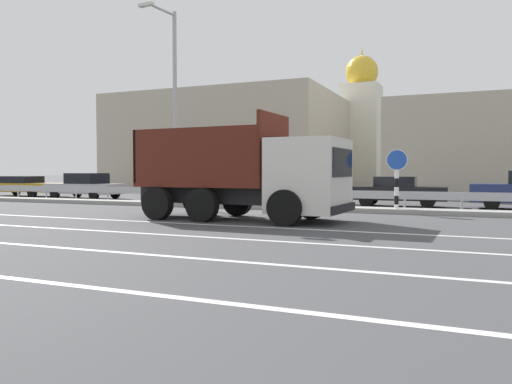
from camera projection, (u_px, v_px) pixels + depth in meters
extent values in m
plane|color=#424244|center=(255.00, 212.00, 18.98)|extent=(320.00, 320.00, 0.00)
cube|color=silver|center=(213.00, 225.00, 14.47)|extent=(64.81, 0.16, 0.01)
cube|color=silver|center=(165.00, 235.00, 12.20)|extent=(64.81, 0.16, 0.01)
cube|color=silver|center=(91.00, 250.00, 9.81)|extent=(64.81, 0.16, 0.01)
cube|color=gray|center=(271.00, 207.00, 20.51)|extent=(35.65, 1.10, 0.18)
cube|color=#9EA0A5|center=(281.00, 193.00, 21.53)|extent=(64.81, 0.04, 0.32)
cylinder|color=#ADADB2|center=(18.00, 194.00, 27.66)|extent=(0.09, 0.09, 0.62)
cylinder|color=#ADADB2|center=(46.00, 195.00, 26.84)|extent=(0.09, 0.09, 0.62)
cylinder|color=#ADADB2|center=(76.00, 195.00, 26.03)|extent=(0.09, 0.09, 0.62)
cylinder|color=#ADADB2|center=(108.00, 196.00, 25.21)|extent=(0.09, 0.09, 0.62)
cylinder|color=#ADADB2|center=(142.00, 197.00, 24.40)|extent=(0.09, 0.09, 0.62)
cylinder|color=#ADADB2|center=(178.00, 198.00, 23.58)|extent=(0.09, 0.09, 0.62)
cylinder|color=#ADADB2|center=(217.00, 199.00, 22.77)|extent=(0.09, 0.09, 0.62)
cylinder|color=#ADADB2|center=(259.00, 200.00, 21.95)|extent=(0.09, 0.09, 0.62)
cylinder|color=#ADADB2|center=(303.00, 201.00, 21.14)|extent=(0.09, 0.09, 0.62)
cylinder|color=#ADADB2|center=(352.00, 202.00, 20.32)|extent=(0.09, 0.09, 0.62)
cylinder|color=#ADADB2|center=(405.00, 203.00, 19.51)|extent=(0.09, 0.09, 0.62)
cylinder|color=#ADADB2|center=(462.00, 205.00, 18.69)|extent=(0.09, 0.09, 0.62)
cube|color=silver|center=(309.00, 176.00, 15.05)|extent=(2.12, 2.49, 2.22)
cube|color=black|center=(343.00, 163.00, 14.60)|extent=(0.09, 2.09, 0.83)
cube|color=black|center=(344.00, 208.00, 14.64)|extent=(0.17, 2.38, 0.24)
cube|color=black|center=(211.00, 195.00, 16.52)|extent=(4.81, 1.48, 0.53)
cube|color=#511E14|center=(211.00, 185.00, 16.50)|extent=(4.65, 2.47, 0.12)
cube|color=#511E14|center=(227.00, 157.00, 17.48)|extent=(4.58, 0.24, 1.75)
cube|color=#511E14|center=(193.00, 156.00, 15.45)|extent=(4.58, 0.24, 1.75)
cube|color=#511E14|center=(274.00, 149.00, 15.51)|extent=(0.17, 2.34, 2.18)
cube|color=#511E14|center=(156.00, 157.00, 17.41)|extent=(0.17, 2.34, 1.75)
cylinder|color=black|center=(312.00, 203.00, 16.30)|extent=(1.05, 0.35, 1.04)
cylinder|color=black|center=(285.00, 208.00, 14.14)|extent=(1.05, 0.35, 1.04)
cylinder|color=black|center=(237.00, 201.00, 17.46)|extent=(1.05, 0.35, 1.04)
cylinder|color=black|center=(202.00, 205.00, 15.30)|extent=(1.05, 0.35, 1.04)
cylinder|color=black|center=(197.00, 200.00, 18.16)|extent=(1.05, 0.35, 1.04)
cylinder|color=black|center=(157.00, 204.00, 16.00)|extent=(1.05, 0.35, 1.04)
cylinder|color=white|center=(396.00, 209.00, 18.53)|extent=(0.16, 0.16, 0.32)
cylinder|color=black|center=(396.00, 200.00, 18.52)|extent=(0.16, 0.16, 0.32)
cylinder|color=white|center=(397.00, 191.00, 18.51)|extent=(0.16, 0.16, 0.32)
cylinder|color=black|center=(397.00, 183.00, 18.49)|extent=(0.16, 0.16, 0.32)
cylinder|color=white|center=(397.00, 174.00, 18.48)|extent=(0.16, 0.16, 0.32)
cylinder|color=#1E4CB2|center=(397.00, 160.00, 18.46)|extent=(0.72, 0.03, 0.72)
cylinder|color=white|center=(397.00, 160.00, 18.46)|extent=(0.78, 0.02, 0.78)
cylinder|color=#ADADB2|center=(175.00, 110.00, 21.95)|extent=(0.18, 0.18, 8.53)
cylinder|color=#ADADB2|center=(161.00, 9.00, 20.96)|extent=(0.26, 1.85, 0.10)
cube|color=silver|center=(146.00, 5.00, 20.15)|extent=(0.72, 0.26, 0.12)
cube|color=#B27A14|center=(24.00, 187.00, 31.22)|extent=(5.00, 2.29, 0.54)
cube|color=black|center=(22.00, 180.00, 31.25)|extent=(2.17, 1.84, 0.42)
cylinder|color=black|center=(54.00, 191.00, 31.61)|extent=(0.61, 0.24, 0.60)
cylinder|color=black|center=(32.00, 192.00, 29.88)|extent=(0.61, 0.24, 0.60)
cylinder|color=black|center=(16.00, 191.00, 32.59)|extent=(0.61, 0.24, 0.60)
cube|color=#A3A3A8|center=(85.00, 188.00, 28.56)|extent=(4.81, 1.99, 0.56)
cube|color=black|center=(87.00, 178.00, 28.47)|extent=(2.06, 1.65, 0.60)
cylinder|color=black|center=(55.00, 193.00, 28.44)|extent=(0.61, 0.23, 0.60)
cylinder|color=black|center=(77.00, 192.00, 29.96)|extent=(0.61, 0.23, 0.60)
cylinder|color=black|center=(94.00, 194.00, 27.17)|extent=(0.61, 0.23, 0.60)
cylinder|color=black|center=(115.00, 193.00, 28.69)|extent=(0.61, 0.23, 0.60)
cube|color=maroon|center=(192.00, 189.00, 26.56)|extent=(4.80, 2.03, 0.60)
cube|color=black|center=(190.00, 180.00, 26.60)|extent=(2.06, 1.66, 0.44)
cylinder|color=black|center=(224.00, 195.00, 26.67)|extent=(0.61, 0.24, 0.60)
cylinder|color=black|center=(207.00, 196.00, 25.18)|extent=(0.61, 0.24, 0.60)
cylinder|color=black|center=(179.00, 194.00, 27.97)|extent=(0.61, 0.24, 0.60)
cylinder|color=black|center=(161.00, 195.00, 26.48)|extent=(0.61, 0.24, 0.60)
cube|color=gray|center=(291.00, 192.00, 24.42)|extent=(4.88, 1.77, 0.52)
cube|color=black|center=(294.00, 181.00, 24.34)|extent=(2.06, 1.53, 0.51)
cylinder|color=black|center=(256.00, 197.00, 24.31)|extent=(0.60, 0.21, 0.60)
cylinder|color=black|center=(269.00, 196.00, 25.79)|extent=(0.60, 0.21, 0.60)
cylinder|color=black|center=(316.00, 199.00, 23.08)|extent=(0.60, 0.21, 0.60)
cylinder|color=black|center=(326.00, 197.00, 24.56)|extent=(0.60, 0.21, 0.60)
cube|color=black|center=(398.00, 193.00, 22.02)|extent=(4.15, 1.76, 0.59)
cube|color=black|center=(395.00, 182.00, 22.05)|extent=(1.76, 1.50, 0.44)
cylinder|color=black|center=(429.00, 199.00, 22.30)|extent=(0.61, 0.22, 0.60)
cylinder|color=black|center=(428.00, 201.00, 20.84)|extent=(0.61, 0.22, 0.60)
cylinder|color=black|center=(372.00, 198.00, 23.24)|extent=(0.61, 0.22, 0.60)
cylinder|color=black|center=(366.00, 200.00, 21.78)|extent=(0.61, 0.22, 0.60)
cylinder|color=black|center=(492.00, 203.00, 20.00)|extent=(0.61, 0.23, 0.60)
cylinder|color=black|center=(492.00, 201.00, 21.47)|extent=(0.61, 0.23, 0.60)
cube|color=#B7AD99|center=(233.00, 144.00, 46.88)|extent=(19.38, 15.08, 8.36)
cube|color=#B7AD99|center=(476.00, 151.00, 34.62)|extent=(10.54, 15.07, 6.01)
cube|color=silver|center=(361.00, 136.00, 49.86)|extent=(3.60, 3.60, 10.16)
sphere|color=gold|center=(362.00, 72.00, 49.60)|extent=(3.24, 3.24, 3.24)
cone|color=gold|center=(362.00, 53.00, 49.52)|extent=(0.30, 0.30, 1.20)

